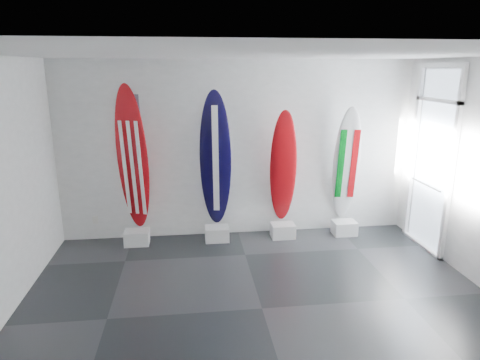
{
  "coord_description": "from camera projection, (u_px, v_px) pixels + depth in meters",
  "views": [
    {
      "loc": [
        -0.83,
        -4.53,
        2.87
      ],
      "look_at": [
        -0.1,
        1.4,
        1.27
      ],
      "focal_mm": 31.62,
      "sensor_mm": 36.0,
      "label": 1
    }
  ],
  "objects": [
    {
      "name": "floor",
      "position": [
        262.0,
        309.0,
        5.18
      ],
      "size": [
        6.0,
        6.0,
        0.0
      ],
      "primitive_type": "plane",
      "color": "black",
      "rests_on": "ground"
    },
    {
      "name": "ceiling",
      "position": [
        266.0,
        54.0,
        4.41
      ],
      "size": [
        6.0,
        6.0,
        0.0
      ],
      "primitive_type": "plane",
      "rotation": [
        3.14,
        0.0,
        0.0
      ],
      "color": "white",
      "rests_on": "wall_back"
    },
    {
      "name": "wall_back",
      "position": [
        238.0,
        150.0,
        7.19
      ],
      "size": [
        6.0,
        0.0,
        6.0
      ],
      "primitive_type": "plane",
      "rotation": [
        1.57,
        0.0,
        0.0
      ],
      "color": "silver",
      "rests_on": "ground"
    },
    {
      "name": "wall_front",
      "position": [
        341.0,
        316.0,
        2.4
      ],
      "size": [
        6.0,
        0.0,
        6.0
      ],
      "primitive_type": "plane",
      "rotation": [
        -1.57,
        0.0,
        0.0
      ],
      "color": "silver",
      "rests_on": "ground"
    },
    {
      "name": "display_block_usa",
      "position": [
        137.0,
        237.0,
        7.04
      ],
      "size": [
        0.4,
        0.3,
        0.24
      ],
      "primitive_type": "cube",
      "color": "silver",
      "rests_on": "floor"
    },
    {
      "name": "surfboard_usa",
      "position": [
        132.0,
        159.0,
        6.79
      ],
      "size": [
        0.61,
        0.45,
        2.4
      ],
      "primitive_type": "ellipsoid",
      "rotation": [
        0.09,
        0.0,
        -0.35
      ],
      "color": "#99090E",
      "rests_on": "display_block_usa"
    },
    {
      "name": "display_block_navy",
      "position": [
        217.0,
        234.0,
        7.19
      ],
      "size": [
        0.4,
        0.3,
        0.24
      ],
      "primitive_type": "cube",
      "color": "silver",
      "rests_on": "floor"
    },
    {
      "name": "surfboard_navy",
      "position": [
        215.0,
        160.0,
        6.96
      ],
      "size": [
        0.56,
        0.37,
        2.3
      ],
      "primitive_type": "ellipsoid",
      "rotation": [
        0.1,
        0.0,
        -0.13
      ],
      "color": "black",
      "rests_on": "display_block_navy"
    },
    {
      "name": "display_block_swiss",
      "position": [
        283.0,
        231.0,
        7.33
      ],
      "size": [
        0.4,
        0.3,
        0.24
      ],
      "primitive_type": "cube",
      "color": "silver",
      "rests_on": "floor"
    },
    {
      "name": "surfboard_swiss",
      "position": [
        283.0,
        167.0,
        7.14
      ],
      "size": [
        0.5,
        0.46,
        1.98
      ],
      "primitive_type": "ellipsoid",
      "rotation": [
        0.16,
        0.0,
        -0.15
      ],
      "color": "#99090E",
      "rests_on": "display_block_swiss"
    },
    {
      "name": "display_block_italy",
      "position": [
        344.0,
        228.0,
        7.46
      ],
      "size": [
        0.4,
        0.3,
        0.24
      ],
      "primitive_type": "cube",
      "color": "silver",
      "rests_on": "floor"
    },
    {
      "name": "surfboard_italy",
      "position": [
        346.0,
        164.0,
        7.26
      ],
      "size": [
        0.52,
        0.49,
        2.03
      ],
      "primitive_type": "ellipsoid",
      "rotation": [
        0.17,
        0.0,
        -0.14
      ],
      "color": "white",
      "rests_on": "display_block_italy"
    },
    {
      "name": "wall_outlet",
      "position": [
        95.0,
        220.0,
        7.18
      ],
      "size": [
        0.09,
        0.02,
        0.13
      ],
      "primitive_type": "cube",
      "color": "silver",
      "rests_on": "wall_back"
    },
    {
      "name": "glass_door",
      "position": [
        432.0,
        162.0,
        6.65
      ],
      "size": [
        0.12,
        1.16,
        2.85
      ],
      "primitive_type": null,
      "color": "white",
      "rests_on": "floor"
    }
  ]
}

